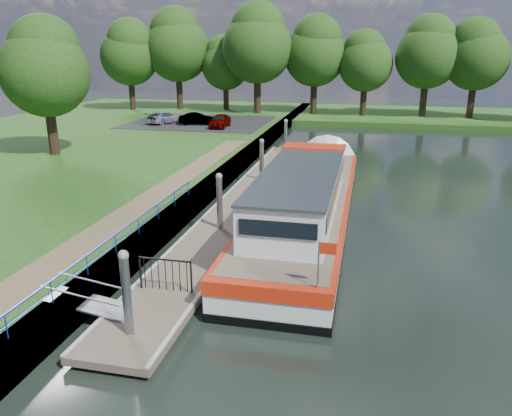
% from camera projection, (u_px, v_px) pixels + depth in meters
% --- Properties ---
extents(ground, '(160.00, 160.00, 0.00)m').
position_uv_depth(ground, '(139.00, 336.00, 14.80)').
color(ground, black).
rests_on(ground, ground).
extents(bank_edge, '(1.10, 90.00, 0.78)m').
position_uv_depth(bank_edge, '(210.00, 188.00, 29.16)').
color(bank_edge, '#473D2D').
rests_on(bank_edge, ground).
extents(far_bank, '(60.00, 18.00, 0.60)m').
position_uv_depth(far_bank, '(417.00, 116.00, 60.54)').
color(far_bank, '#1F4714').
rests_on(far_bank, ground).
extents(footpath, '(1.60, 40.00, 0.05)m').
position_uv_depth(footpath, '(125.00, 216.00, 22.91)').
color(footpath, brown).
rests_on(footpath, riverbank).
extents(carpark, '(14.00, 12.00, 0.06)m').
position_uv_depth(carpark, '(200.00, 122.00, 52.17)').
color(carpark, black).
rests_on(carpark, riverbank).
extents(blue_fence, '(0.04, 18.04, 0.72)m').
position_uv_depth(blue_fence, '(102.00, 249.00, 17.77)').
color(blue_fence, '#0C2DBF').
rests_on(blue_fence, riverbank).
extents(pontoon, '(2.50, 30.00, 0.56)m').
position_uv_depth(pontoon, '(244.00, 204.00, 26.83)').
color(pontoon, brown).
rests_on(pontoon, ground).
extents(mooring_piles, '(0.30, 27.30, 3.55)m').
position_uv_depth(mooring_piles, '(244.00, 184.00, 26.50)').
color(mooring_piles, gray).
rests_on(mooring_piles, ground).
extents(gangway, '(2.58, 1.00, 0.92)m').
position_uv_depth(gangway, '(89.00, 302.00, 15.46)').
color(gangway, '#A5A8AD').
rests_on(gangway, ground).
extents(gate_panel, '(1.85, 0.05, 1.15)m').
position_uv_depth(gate_panel, '(165.00, 270.00, 16.50)').
color(gate_panel, black).
rests_on(gate_panel, ground).
extents(barge, '(4.36, 21.15, 4.78)m').
position_uv_depth(barge, '(308.00, 199.00, 24.46)').
color(barge, black).
rests_on(barge, ground).
extents(horizon_trees, '(54.38, 10.03, 12.87)m').
position_uv_depth(horizon_trees, '(304.00, 50.00, 57.96)').
color(horizon_trees, '#332316').
rests_on(horizon_trees, ground).
extents(bank_tree_a, '(6.12, 6.12, 9.72)m').
position_uv_depth(bank_tree_a, '(45.00, 65.00, 34.67)').
color(bank_tree_a, '#332316').
rests_on(bank_tree_a, riverbank).
extents(car_a, '(1.69, 3.89, 1.30)m').
position_uv_depth(car_a, '(220.00, 121.00, 48.35)').
color(car_a, '#999999').
rests_on(car_a, carpark).
extents(car_b, '(3.77, 2.04, 1.18)m').
position_uv_depth(car_b, '(197.00, 119.00, 50.12)').
color(car_b, '#999999').
rests_on(car_b, carpark).
extents(car_c, '(3.14, 4.43, 1.19)m').
position_uv_depth(car_c, '(165.00, 117.00, 51.01)').
color(car_c, '#999999').
rests_on(car_c, carpark).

